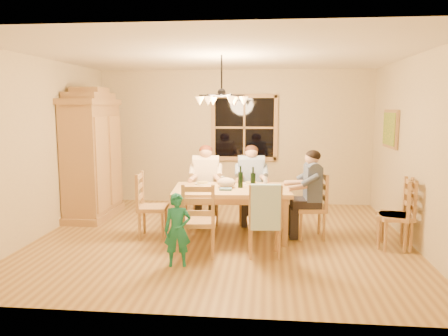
# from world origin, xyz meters

# --- Properties ---
(floor) EXTENTS (5.50, 5.50, 0.00)m
(floor) POSITION_xyz_m (0.00, 0.00, 0.00)
(floor) COLOR olive
(floor) RESTS_ON ground
(ceiling) EXTENTS (5.50, 5.00, 0.02)m
(ceiling) POSITION_xyz_m (0.00, 0.00, 2.70)
(ceiling) COLOR white
(ceiling) RESTS_ON wall_back
(wall_back) EXTENTS (5.50, 0.02, 2.70)m
(wall_back) POSITION_xyz_m (0.00, 2.50, 1.35)
(wall_back) COLOR beige
(wall_back) RESTS_ON floor
(wall_left) EXTENTS (0.02, 5.00, 2.70)m
(wall_left) POSITION_xyz_m (-2.75, 0.00, 1.35)
(wall_left) COLOR beige
(wall_left) RESTS_ON floor
(wall_right) EXTENTS (0.02, 5.00, 2.70)m
(wall_right) POSITION_xyz_m (2.75, 0.00, 1.35)
(wall_right) COLOR beige
(wall_right) RESTS_ON floor
(window) EXTENTS (1.30, 0.06, 1.30)m
(window) POSITION_xyz_m (0.20, 2.47, 1.55)
(window) COLOR black
(window) RESTS_ON wall_back
(painting) EXTENTS (0.06, 0.78, 0.64)m
(painting) POSITION_xyz_m (2.71, 1.20, 1.60)
(painting) COLOR #A17346
(painting) RESTS_ON wall_right
(chandelier) EXTENTS (0.77, 0.68, 0.71)m
(chandelier) POSITION_xyz_m (-0.00, 0.00, 2.08)
(chandelier) COLOR black
(chandelier) RESTS_ON ceiling
(armoire) EXTENTS (0.66, 1.40, 2.30)m
(armoire) POSITION_xyz_m (-2.42, 1.07, 1.06)
(armoire) COLOR #A17346
(armoire) RESTS_ON floor
(dining_table) EXTENTS (1.80, 1.19, 0.76)m
(dining_table) POSITION_xyz_m (0.14, 0.05, 0.66)
(dining_table) COLOR tan
(dining_table) RESTS_ON floor
(chair_far_left) EXTENTS (0.47, 0.46, 0.99)m
(chair_far_left) POSITION_xyz_m (-0.35, 0.83, 0.30)
(chair_far_left) COLOR tan
(chair_far_left) RESTS_ON floor
(chair_far_right) EXTENTS (0.47, 0.46, 0.99)m
(chair_far_right) POSITION_xyz_m (0.41, 0.89, 0.30)
(chair_far_right) COLOR tan
(chair_far_right) RESTS_ON floor
(chair_near_left) EXTENTS (0.47, 0.46, 0.99)m
(chair_near_left) POSITION_xyz_m (-0.22, -0.79, 0.30)
(chair_near_left) COLOR tan
(chair_near_left) RESTS_ON floor
(chair_near_right) EXTENTS (0.47, 0.46, 0.99)m
(chair_near_right) POSITION_xyz_m (0.64, -0.72, 0.30)
(chair_near_right) COLOR tan
(chair_near_right) RESTS_ON floor
(chair_end_left) EXTENTS (0.46, 0.47, 0.99)m
(chair_end_left) POSITION_xyz_m (-1.05, -0.05, 0.30)
(chair_end_left) COLOR tan
(chair_end_left) RESTS_ON floor
(chair_end_right) EXTENTS (0.46, 0.47, 0.99)m
(chair_end_right) POSITION_xyz_m (1.33, 0.16, 0.30)
(chair_end_right) COLOR tan
(chair_end_right) RESTS_ON floor
(adult_woman) EXTENTS (0.42, 0.45, 0.87)m
(adult_woman) POSITION_xyz_m (-0.35, 0.83, 0.84)
(adult_woman) COLOR beige
(adult_woman) RESTS_ON floor
(adult_plaid_man) EXTENTS (0.42, 0.45, 0.87)m
(adult_plaid_man) POSITION_xyz_m (0.41, 0.89, 0.84)
(adult_plaid_man) COLOR #365B97
(adult_plaid_man) RESTS_ON floor
(adult_slate_man) EXTENTS (0.45, 0.42, 0.87)m
(adult_slate_man) POSITION_xyz_m (1.33, 0.16, 0.84)
(adult_slate_man) COLOR #44506D
(adult_slate_man) RESTS_ON floor
(towel) EXTENTS (0.39, 0.13, 0.58)m
(towel) POSITION_xyz_m (0.66, -0.91, 0.70)
(towel) COLOR #ADD8EA
(towel) RESTS_ON chair_near_right
(wine_bottle_a) EXTENTS (0.08, 0.08, 0.33)m
(wine_bottle_a) POSITION_xyz_m (0.27, 0.09, 0.93)
(wine_bottle_a) COLOR black
(wine_bottle_a) RESTS_ON dining_table
(wine_bottle_b) EXTENTS (0.08, 0.08, 0.33)m
(wine_bottle_b) POSITION_xyz_m (0.46, 0.01, 0.93)
(wine_bottle_b) COLOR black
(wine_bottle_b) RESTS_ON dining_table
(plate_woman) EXTENTS (0.26, 0.26, 0.02)m
(plate_woman) POSITION_xyz_m (-0.33, 0.34, 0.77)
(plate_woman) COLOR white
(plate_woman) RESTS_ON dining_table
(plate_plaid) EXTENTS (0.26, 0.26, 0.02)m
(plate_plaid) POSITION_xyz_m (0.42, 0.40, 0.77)
(plate_plaid) COLOR white
(plate_plaid) RESTS_ON dining_table
(plate_slate) EXTENTS (0.26, 0.26, 0.02)m
(plate_slate) POSITION_xyz_m (0.75, 0.14, 0.77)
(plate_slate) COLOR white
(plate_slate) RESTS_ON dining_table
(wine_glass_a) EXTENTS (0.06, 0.06, 0.14)m
(wine_glass_a) POSITION_xyz_m (-0.02, 0.29, 0.83)
(wine_glass_a) COLOR silver
(wine_glass_a) RESTS_ON dining_table
(wine_glass_b) EXTENTS (0.06, 0.06, 0.14)m
(wine_glass_b) POSITION_xyz_m (0.65, 0.27, 0.83)
(wine_glass_b) COLOR silver
(wine_glass_b) RESTS_ON dining_table
(cap) EXTENTS (0.20, 0.20, 0.11)m
(cap) POSITION_xyz_m (0.70, -0.23, 0.82)
(cap) COLOR #D2B28C
(cap) RESTS_ON dining_table
(napkin) EXTENTS (0.19, 0.15, 0.03)m
(napkin) POSITION_xyz_m (0.07, -0.12, 0.78)
(napkin) COLOR slate
(napkin) RESTS_ON dining_table
(cloth_bundle) EXTENTS (0.28, 0.22, 0.15)m
(cloth_bundle) POSITION_xyz_m (0.06, 0.07, 0.84)
(cloth_bundle) COLOR tan
(cloth_bundle) RESTS_ON dining_table
(child) EXTENTS (0.37, 0.27, 0.92)m
(child) POSITION_xyz_m (-0.42, -1.20, 0.46)
(child) COLOR #19735E
(child) RESTS_ON floor
(chair_spare_front) EXTENTS (0.55, 0.57, 0.99)m
(chair_spare_front) POSITION_xyz_m (2.45, -0.20, 0.30)
(chair_spare_front) COLOR tan
(chair_spare_front) RESTS_ON floor
(chair_spare_back) EXTENTS (0.44, 0.46, 0.99)m
(chair_spare_back) POSITION_xyz_m (2.45, -0.22, 0.30)
(chair_spare_back) COLOR tan
(chair_spare_back) RESTS_ON floor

